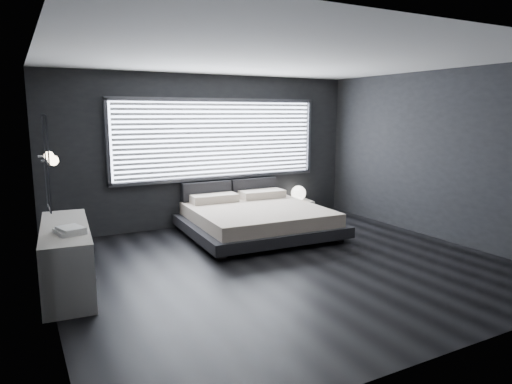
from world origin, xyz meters
TOP-DOWN VIEW (x-y plane):
  - room at (0.00, 0.00)m, footprint 6.04×6.00m
  - window at (0.20, 2.70)m, footprint 4.14×0.09m
  - headboard at (0.40, 2.64)m, footprint 1.96×0.16m
  - sconce_near at (-2.88, 0.05)m, footprint 0.18×0.11m
  - sconce_far at (-2.88, 0.65)m, footprint 0.18×0.11m
  - wall_art_upper at (-2.98, -0.55)m, footprint 0.01×0.48m
  - wall_art_lower at (-2.98, -0.30)m, footprint 0.01×0.48m
  - bed at (0.41, 1.60)m, footprint 2.52×2.41m
  - nightstand at (1.86, 2.49)m, footprint 0.60×0.53m
  - orb_lamp at (1.88, 2.50)m, footprint 0.30×0.30m
  - dresser at (-2.78, 0.51)m, footprint 0.71×1.96m
  - book_stack at (-2.76, 0.12)m, footprint 0.34×0.41m

SIDE VIEW (x-z plane):
  - nightstand at x=1.86m, z-range 0.00..0.32m
  - bed at x=0.41m, z-range -0.02..0.60m
  - dresser at x=-2.78m, z-range 0.00..0.77m
  - orb_lamp at x=1.88m, z-range 0.32..0.62m
  - headboard at x=0.40m, z-range 0.31..0.83m
  - book_stack at x=-2.76m, z-range 0.77..0.84m
  - wall_art_lower at x=-2.98m, z-range 1.14..1.62m
  - room at x=0.00m, z-range 0.00..2.80m
  - sconce_near at x=-2.88m, z-range 1.55..1.66m
  - sconce_far at x=-2.88m, z-range 1.55..1.66m
  - window at x=0.20m, z-range 0.85..2.37m
  - wall_art_upper at x=-2.98m, z-range 1.61..2.09m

